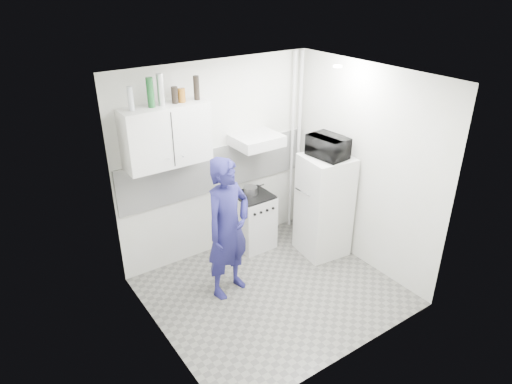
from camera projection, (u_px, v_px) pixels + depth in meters
floor at (273, 291)px, 5.58m from camera, size 2.80×2.80×0.00m
ceiling at (277, 78)px, 4.43m from camera, size 2.80×2.80×0.00m
wall_back at (217, 161)px, 5.93m from camera, size 2.80×0.00×2.80m
wall_left at (156, 235)px, 4.30m from camera, size 0.00×2.60×2.60m
wall_right at (364, 168)px, 5.72m from camera, size 0.00×2.60×2.60m
person at (228, 228)px, 5.24m from camera, size 0.72×0.56×1.74m
stove at (253, 221)px, 6.35m from camera, size 0.48×0.48×0.78m
fridge at (324, 206)px, 6.10m from camera, size 0.65×0.65×1.41m
stove_top at (253, 196)px, 6.17m from camera, size 0.47×0.47×0.03m
saucepan at (251, 190)px, 6.17m from camera, size 0.19×0.19×0.10m
microwave at (328, 147)px, 5.73m from camera, size 0.53×0.38×0.27m
bottle_a at (131, 99)px, 4.78m from camera, size 0.06×0.06×0.26m
bottle_c at (150, 92)px, 4.88m from camera, size 0.08×0.08×0.32m
bottle_d at (161, 90)px, 4.94m from camera, size 0.08×0.08×0.35m
canister_a at (175, 95)px, 5.06m from camera, size 0.07×0.07×0.19m
canister_b at (182, 95)px, 5.10m from camera, size 0.08×0.08×0.16m
bottle_e at (196, 88)px, 5.18m from camera, size 0.07×0.07×0.27m
upper_cabinet at (166, 135)px, 5.18m from camera, size 1.00×0.35×0.70m
range_hood at (257, 140)px, 5.86m from camera, size 0.60×0.50×0.14m
backsplash at (218, 169)px, 5.96m from camera, size 2.74×0.03×0.60m
pipe_a at (299, 143)px, 6.54m from camera, size 0.05×0.05×2.60m
pipe_b at (292, 145)px, 6.47m from camera, size 0.04×0.04×2.60m
ceiling_spot_fixture at (338, 66)px, 5.11m from camera, size 0.10×0.10×0.02m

